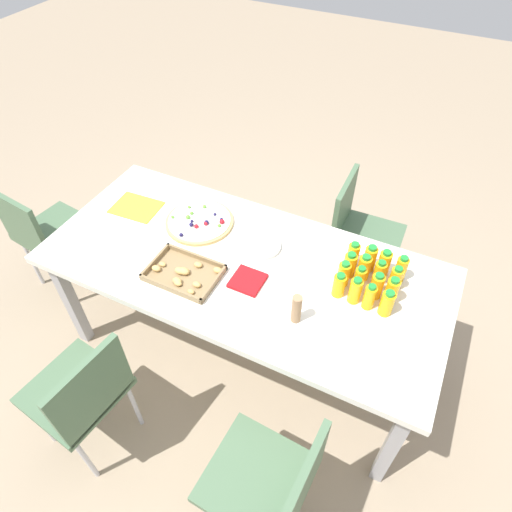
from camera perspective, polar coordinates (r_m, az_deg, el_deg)
ground_plane at (r=2.83m, az=-1.34°, el=-11.48°), size 12.00×12.00×0.00m
party_table at (r=2.28m, az=-1.63°, el=-2.07°), size 2.01×0.90×0.76m
chair_near_left at (r=2.86m, az=12.91°, el=3.38°), size 0.41×0.41×0.83m
chair_far_left at (r=1.97m, az=2.09°, el=-26.92°), size 0.42×0.42×0.83m
chair_end at (r=3.07m, az=-25.24°, el=2.89°), size 0.45×0.45×0.83m
chair_far_right at (r=2.25m, az=-21.22°, el=-15.90°), size 0.45×0.45×0.83m
juice_bottle_0 at (r=2.22m, az=17.92°, el=-1.57°), size 0.05×0.05×0.15m
juice_bottle_1 at (r=2.22m, az=15.97°, el=-0.88°), size 0.06×0.06×0.15m
juice_bottle_2 at (r=2.22m, az=14.26°, el=-0.30°), size 0.06×0.06×0.15m
juice_bottle_3 at (r=2.23m, az=12.24°, el=0.23°), size 0.06×0.06×0.14m
juice_bottle_4 at (r=2.17m, az=17.30°, el=-2.78°), size 0.06×0.06×0.14m
juice_bottle_5 at (r=2.17m, az=15.38°, el=-2.08°), size 0.05×0.05×0.14m
juice_bottle_6 at (r=2.17m, az=13.55°, el=-1.44°), size 0.06×0.06×0.15m
juice_bottle_7 at (r=2.18m, az=11.81°, el=-1.11°), size 0.06×0.06×0.14m
juice_bottle_8 at (r=2.11m, az=16.85°, el=-4.26°), size 0.06×0.06×0.15m
juice_bottle_9 at (r=2.11m, az=15.08°, el=-3.69°), size 0.06×0.06×0.14m
juice_bottle_10 at (r=2.13m, az=13.02°, el=-2.83°), size 0.05×0.05×0.14m
juice_bottle_11 at (r=2.13m, az=11.07°, el=-2.26°), size 0.06×0.06×0.14m
juice_bottle_12 at (r=2.06m, az=16.30°, el=-5.77°), size 0.06×0.06×0.14m
juice_bottle_13 at (r=2.06m, az=14.21°, el=-5.05°), size 0.05×0.05×0.14m
juice_bottle_14 at (r=2.07m, az=12.49°, el=-4.31°), size 0.06×0.06×0.15m
juice_bottle_15 at (r=2.09m, az=10.51°, el=-3.65°), size 0.06×0.06×0.13m
fruit_pizza at (r=2.45m, az=-7.18°, el=4.37°), size 0.37×0.37×0.05m
snack_tray at (r=2.19m, az=-9.13°, el=-2.20°), size 0.35×0.25×0.04m
plate_stack at (r=2.30m, az=0.67°, el=1.33°), size 0.20×0.20×0.02m
napkin_stack at (r=2.14m, az=-1.08°, el=-3.14°), size 0.15×0.15×0.02m
cardboard_tube at (r=1.95m, az=5.17°, el=-6.71°), size 0.04×0.04×0.15m
paper_folder at (r=2.63m, az=-14.96°, el=6.00°), size 0.27×0.22×0.01m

